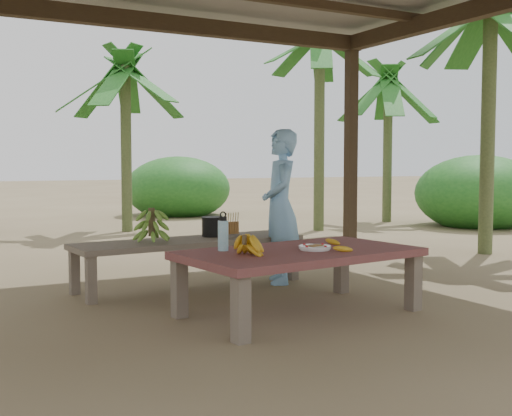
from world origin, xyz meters
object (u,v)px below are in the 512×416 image
work_table (299,258)px  cooking_pot (213,227)px  ripe_banana_bunch (244,244)px  water_flask (223,234)px  bench (190,245)px  plate (315,248)px  woman (280,206)px

work_table → cooking_pot: 1.55m
ripe_banana_bunch → cooking_pot: 1.70m
water_flask → bench: bearing=79.7°
ripe_banana_bunch → water_flask: (-0.02, 0.31, 0.04)m
work_table → bench: 1.45m
plate → water_flask: (-0.64, 0.30, 0.11)m
work_table → woman: bearing=59.5°
bench → cooking_pot: size_ratio=10.38×
plate → water_flask: 0.71m
plate → woman: 1.35m
water_flask → woman: bearing=42.1°
plate → water_flask: size_ratio=0.82×
bench → ripe_banana_bunch: size_ratio=8.38×
cooking_pot → woman: 0.69m
woman → ripe_banana_bunch: bearing=-16.8°
ripe_banana_bunch → cooking_pot: bearing=73.3°
woman → plate: bearing=3.7°
ripe_banana_bunch → woman: bearing=50.6°
water_flask → woman: size_ratio=0.20×
work_table → water_flask: size_ratio=6.34×
ripe_banana_bunch → cooking_pot: ripe_banana_bunch is taller
plate → cooking_pot: size_ratio=1.15×
water_flask → woman: 1.44m
bench → water_flask: (-0.22, -1.19, 0.23)m
plate → cooking_pot: (-0.13, 1.61, 0.02)m
cooking_pot → bench: bearing=-156.3°
cooking_pot → plate: bearing=-85.5°
plate → work_table: bearing=144.5°
water_flask → woman: (1.07, 0.96, 0.12)m
bench → plate: 1.55m
water_flask → woman: woman is taller
bench → plate: bearing=-78.4°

